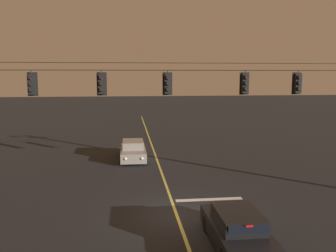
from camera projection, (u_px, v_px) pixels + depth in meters
ground_plane at (176, 214)px, 16.06m from camera, size 180.00×180.00×0.00m
lane_centre_stripe at (160, 167)px, 24.24m from camera, size 0.14×60.00×0.01m
stop_bar_paint at (209, 199)px, 17.96m from camera, size 3.40×0.36×0.01m
signal_span_assembly at (170, 118)px, 17.76m from camera, size 21.49×0.32×7.83m
traffic_light_leftmost at (32, 84)px, 16.76m from camera, size 0.48×0.41×1.22m
traffic_light_left_inner at (102, 84)px, 17.12m from camera, size 0.48×0.41×1.22m
traffic_light_centre at (168, 84)px, 17.48m from camera, size 0.48×0.41×1.22m
traffic_light_right_inner at (245, 84)px, 17.92m from camera, size 0.48×0.41×1.22m
traffic_light_rightmost at (298, 83)px, 18.24m from camera, size 0.48×0.41×1.22m
car_waiting_near_lane at (237, 230)px, 12.92m from camera, size 1.80×4.33×1.39m
car_oncoming_lead at (133, 151)px, 26.40m from camera, size 1.80×4.42×1.39m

